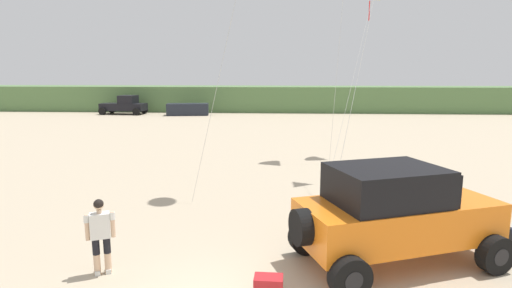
{
  "coord_description": "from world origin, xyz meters",
  "views": [
    {
      "loc": [
        0.92,
        -6.6,
        4.25
      ],
      "look_at": [
        0.33,
        2.8,
        2.62
      ],
      "focal_mm": 28.6,
      "sensor_mm": 36.0,
      "label": 1
    }
  ],
  "objects_px": {
    "cooler_box": "(268,286)",
    "distant_sedan": "(188,109)",
    "jeep": "(395,213)",
    "distant_pickup": "(125,105)",
    "person_watching": "(100,232)"
  },
  "relations": [
    {
      "from": "distant_sedan",
      "to": "jeep",
      "type": "bearing_deg",
      "value": -77.55
    },
    {
      "from": "jeep",
      "to": "distant_pickup",
      "type": "xyz_separation_m",
      "value": [
        -19.03,
        33.17,
        -0.26
      ]
    },
    {
      "from": "distant_pickup",
      "to": "distant_sedan",
      "type": "distance_m",
      "value": 6.91
    },
    {
      "from": "cooler_box",
      "to": "distant_sedan",
      "type": "distance_m",
      "value": 35.34
    },
    {
      "from": "cooler_box",
      "to": "distant_sedan",
      "type": "relative_size",
      "value": 0.13
    },
    {
      "from": "cooler_box",
      "to": "distant_sedan",
      "type": "height_order",
      "value": "distant_sedan"
    },
    {
      "from": "jeep",
      "to": "distant_pickup",
      "type": "bearing_deg",
      "value": 119.84
    },
    {
      "from": "jeep",
      "to": "person_watching",
      "type": "relative_size",
      "value": 3.0
    },
    {
      "from": "person_watching",
      "to": "distant_pickup",
      "type": "relative_size",
      "value": 0.35
    },
    {
      "from": "person_watching",
      "to": "jeep",
      "type": "bearing_deg",
      "value": 7.95
    },
    {
      "from": "cooler_box",
      "to": "distant_sedan",
      "type": "xyz_separation_m",
      "value": [
        -9.38,
        34.07,
        0.41
      ]
    },
    {
      "from": "person_watching",
      "to": "cooler_box",
      "type": "distance_m",
      "value": 3.71
    },
    {
      "from": "jeep",
      "to": "distant_sedan",
      "type": "height_order",
      "value": "jeep"
    },
    {
      "from": "person_watching",
      "to": "cooler_box",
      "type": "bearing_deg",
      "value": -10.1
    },
    {
      "from": "jeep",
      "to": "distant_pickup",
      "type": "relative_size",
      "value": 1.06
    }
  ]
}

